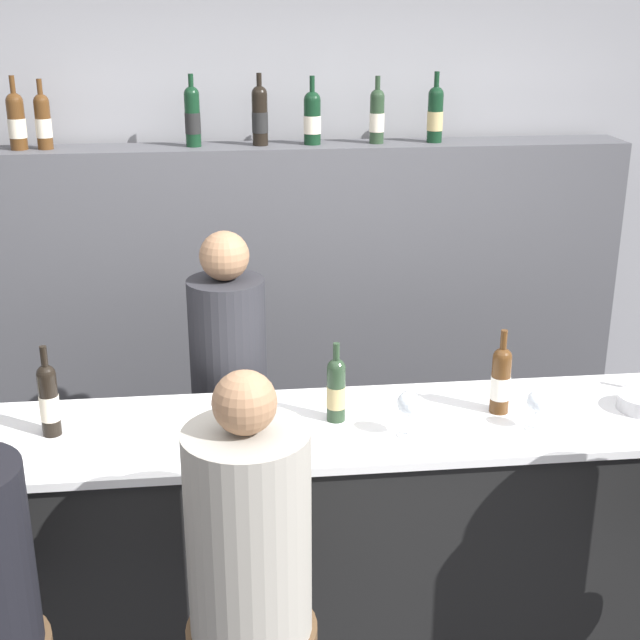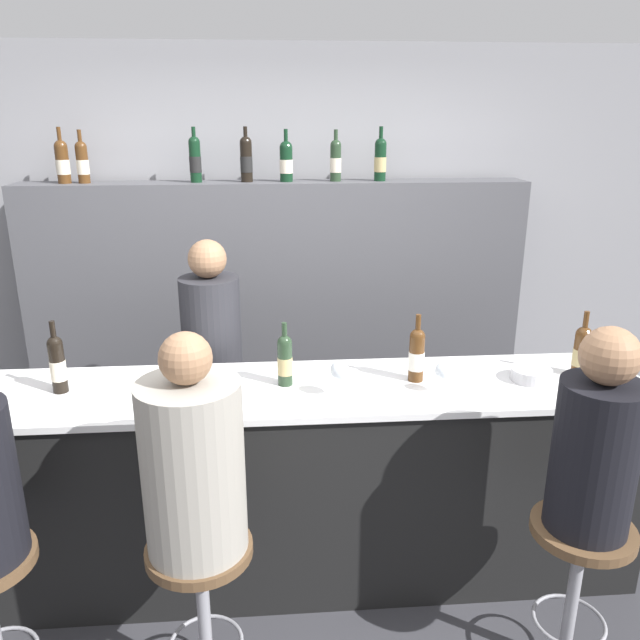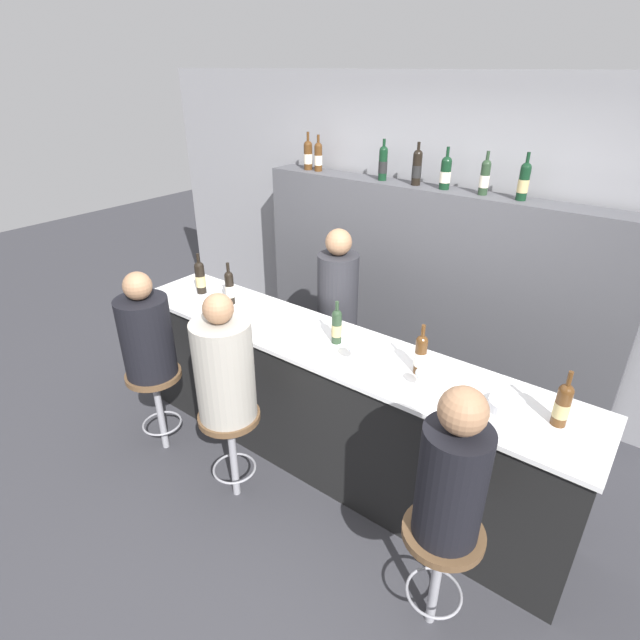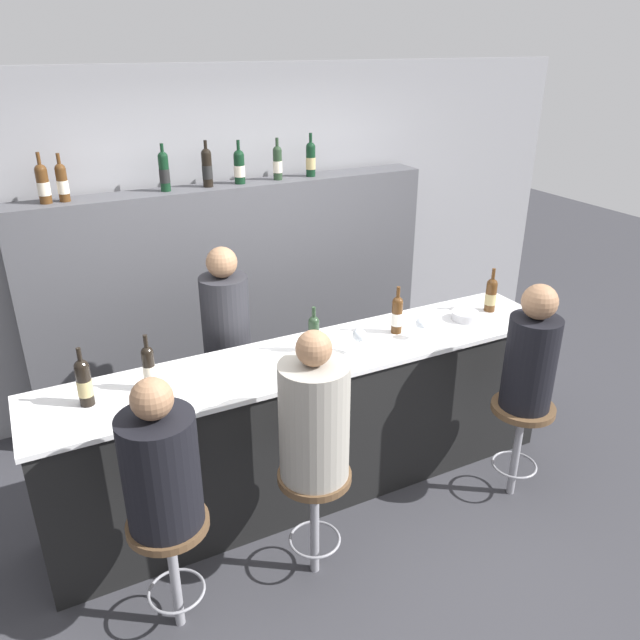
% 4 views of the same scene
% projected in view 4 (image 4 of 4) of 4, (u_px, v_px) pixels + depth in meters
% --- Properties ---
extents(ground_plane, '(16.00, 16.00, 0.00)m').
position_uv_depth(ground_plane, '(335.00, 513.00, 3.96)').
color(ground_plane, '#333338').
extents(wall_back, '(6.40, 0.05, 2.60)m').
position_uv_depth(wall_back, '(225.00, 239.00, 4.94)').
color(wall_back, gray).
rests_on(wall_back, ground_plane).
extents(bar_counter, '(3.36, 0.62, 1.00)m').
position_uv_depth(bar_counter, '(314.00, 423.00, 3.99)').
color(bar_counter, black).
rests_on(bar_counter, ground_plane).
extents(back_bar_cabinet, '(3.15, 0.28, 1.78)m').
position_uv_depth(back_bar_cabinet, '(237.00, 297.00, 4.93)').
color(back_bar_cabinet, '#4C4C51').
rests_on(back_bar_cabinet, ground_plane).
extents(wine_bottle_counter_0, '(0.08, 0.08, 0.33)m').
position_uv_depth(wine_bottle_counter_0, '(84.00, 382.00, 3.21)').
color(wine_bottle_counter_0, black).
rests_on(wine_bottle_counter_0, bar_counter).
extents(wine_bottle_counter_1, '(0.07, 0.07, 0.33)m').
position_uv_depth(wine_bottle_counter_1, '(149.00, 368.00, 3.35)').
color(wine_bottle_counter_1, black).
rests_on(wine_bottle_counter_1, bar_counter).
extents(wine_bottle_counter_2, '(0.07, 0.07, 0.30)m').
position_uv_depth(wine_bottle_counter_2, '(314.00, 334.00, 3.77)').
color(wine_bottle_counter_2, '#233823').
rests_on(wine_bottle_counter_2, bar_counter).
extents(wine_bottle_counter_3, '(0.07, 0.07, 0.32)m').
position_uv_depth(wine_bottle_counter_3, '(397.00, 314.00, 4.01)').
color(wine_bottle_counter_3, '#4C2D14').
rests_on(wine_bottle_counter_3, bar_counter).
extents(wine_bottle_counter_4, '(0.08, 0.08, 0.31)m').
position_uv_depth(wine_bottle_counter_4, '(491.00, 294.00, 4.34)').
color(wine_bottle_counter_4, '#4C2D14').
rests_on(wine_bottle_counter_4, bar_counter).
extents(wine_bottle_backbar_0, '(0.08, 0.08, 0.33)m').
position_uv_depth(wine_bottle_backbar_0, '(43.00, 183.00, 3.99)').
color(wine_bottle_backbar_0, '#4C2D14').
rests_on(wine_bottle_backbar_0, back_bar_cabinet).
extents(wine_bottle_backbar_1, '(0.07, 0.07, 0.31)m').
position_uv_depth(wine_bottle_backbar_1, '(62.00, 182.00, 4.03)').
color(wine_bottle_backbar_1, '#4C2D14').
rests_on(wine_bottle_backbar_1, back_bar_cabinet).
extents(wine_bottle_backbar_2, '(0.07, 0.07, 0.33)m').
position_uv_depth(wine_bottle_backbar_2, '(164.00, 171.00, 4.31)').
color(wine_bottle_backbar_2, black).
rests_on(wine_bottle_backbar_2, back_bar_cabinet).
extents(wine_bottle_backbar_3, '(0.07, 0.07, 0.33)m').
position_uv_depth(wine_bottle_backbar_3, '(207.00, 167.00, 4.43)').
color(wine_bottle_backbar_3, black).
rests_on(wine_bottle_backbar_3, back_bar_cabinet).
extents(wine_bottle_backbar_4, '(0.08, 0.08, 0.31)m').
position_uv_depth(wine_bottle_backbar_4, '(239.00, 166.00, 4.54)').
color(wine_bottle_backbar_4, black).
rests_on(wine_bottle_backbar_4, back_bar_cabinet).
extents(wine_bottle_backbar_5, '(0.07, 0.07, 0.31)m').
position_uv_depth(wine_bottle_backbar_5, '(278.00, 162.00, 4.66)').
color(wine_bottle_backbar_5, '#233823').
rests_on(wine_bottle_backbar_5, back_bar_cabinet).
extents(wine_bottle_backbar_6, '(0.07, 0.07, 0.33)m').
position_uv_depth(wine_bottle_backbar_6, '(311.00, 159.00, 4.78)').
color(wine_bottle_backbar_6, black).
rests_on(wine_bottle_backbar_6, back_bar_cabinet).
extents(wine_glass_0, '(0.08, 0.08, 0.16)m').
position_uv_depth(wine_glass_0, '(359.00, 336.00, 3.75)').
color(wine_glass_0, silver).
rests_on(wine_glass_0, bar_counter).
extents(wine_glass_1, '(0.07, 0.07, 0.14)m').
position_uv_depth(wine_glass_1, '(421.00, 324.00, 3.94)').
color(wine_glass_1, silver).
rests_on(wine_glass_1, bar_counter).
extents(metal_bowl, '(0.19, 0.19, 0.06)m').
position_uv_depth(metal_bowl, '(465.00, 316.00, 4.24)').
color(metal_bowl, '#B7B7BC').
rests_on(metal_bowl, bar_counter).
extents(bar_stool_left, '(0.39, 0.39, 0.68)m').
position_uv_depth(bar_stool_left, '(171.00, 544.00, 3.00)').
color(bar_stool_left, gray).
rests_on(bar_stool_left, ground_plane).
extents(guest_seated_left, '(0.35, 0.35, 0.76)m').
position_uv_depth(guest_seated_left, '(160.00, 465.00, 2.81)').
color(guest_seated_left, black).
rests_on(guest_seated_left, bar_stool_left).
extents(bar_stool_middle, '(0.39, 0.39, 0.68)m').
position_uv_depth(bar_stool_middle, '(315.00, 495.00, 3.32)').
color(bar_stool_middle, gray).
rests_on(bar_stool_middle, ground_plane).
extents(guest_seated_middle, '(0.36, 0.36, 0.82)m').
position_uv_depth(guest_seated_middle, '(314.00, 417.00, 3.12)').
color(guest_seated_middle, gray).
rests_on(guest_seated_middle, bar_stool_middle).
extents(bar_stool_right, '(0.39, 0.39, 0.68)m').
position_uv_depth(bar_stool_right, '(520.00, 425.00, 3.92)').
color(bar_stool_right, gray).
rests_on(bar_stool_right, ground_plane).
extents(guest_seated_right, '(0.31, 0.31, 0.80)m').
position_uv_depth(guest_seated_right, '(531.00, 355.00, 3.72)').
color(guest_seated_right, black).
rests_on(guest_seated_right, bar_stool_right).
extents(bartender, '(0.31, 0.31, 1.57)m').
position_uv_depth(bartender, '(229.00, 366.00, 4.21)').
color(bartender, '#28282D').
rests_on(bartender, ground_plane).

